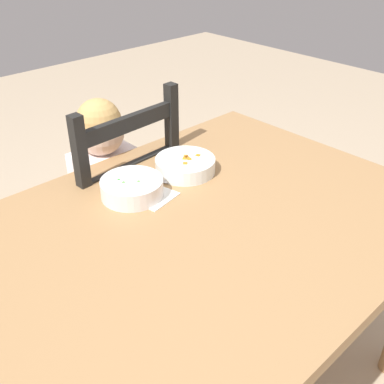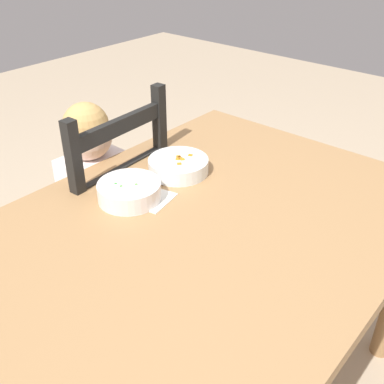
{
  "view_description": "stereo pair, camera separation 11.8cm",
  "coord_description": "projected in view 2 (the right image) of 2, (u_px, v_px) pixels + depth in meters",
  "views": [
    {
      "loc": [
        -0.74,
        -0.74,
        1.48
      ],
      "look_at": [
        0.02,
        0.07,
        0.8
      ],
      "focal_mm": 43.4,
      "sensor_mm": 36.0,
      "label": 1
    },
    {
      "loc": [
        -0.82,
        -0.65,
        1.48
      ],
      "look_at": [
        0.02,
        0.07,
        0.8
      ],
      "focal_mm": 43.4,
      "sensor_mm": 36.0,
      "label": 2
    }
  ],
  "objects": [
    {
      "name": "dining_table",
      "position": [
        206.0,
        248.0,
        1.33
      ],
      "size": [
        1.3,
        0.98,
        0.75
      ],
      "color": "#9F754A",
      "rests_on": "ground"
    },
    {
      "name": "dining_chair",
      "position": [
        103.0,
        226.0,
        1.75
      ],
      "size": [
        0.44,
        0.44,
        0.98
      ],
      "color": "black",
      "rests_on": "ground"
    },
    {
      "name": "child_figure",
      "position": [
        99.0,
        189.0,
        1.67
      ],
      "size": [
        0.32,
        0.31,
        0.93
      ],
      "color": "white",
      "rests_on": "ground"
    },
    {
      "name": "bowl_of_peas",
      "position": [
        129.0,
        191.0,
        1.35
      ],
      "size": [
        0.19,
        0.19,
        0.06
      ],
      "color": "white",
      "rests_on": "dining_table"
    },
    {
      "name": "bowl_of_carrots",
      "position": [
        178.0,
        165.0,
        1.49
      ],
      "size": [
        0.19,
        0.19,
        0.05
      ],
      "color": "white",
      "rests_on": "dining_table"
    },
    {
      "name": "spoon",
      "position": [
        169.0,
        179.0,
        1.45
      ],
      "size": [
        0.14,
        0.03,
        0.01
      ],
      "color": "silver",
      "rests_on": "dining_table"
    },
    {
      "name": "paper_napkin",
      "position": [
        152.0,
        199.0,
        1.36
      ],
      "size": [
        0.14,
        0.13,
        0.0
      ],
      "primitive_type": "cube",
      "rotation": [
        0.0,
        0.0,
        0.2
      ],
      "color": "white",
      "rests_on": "dining_table"
    }
  ]
}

